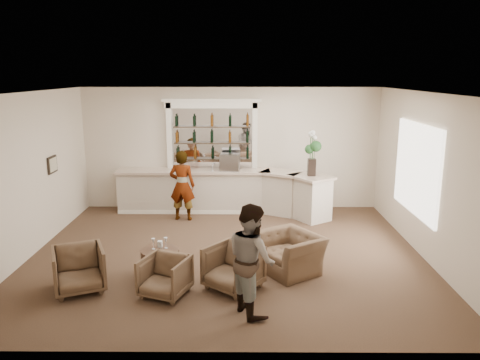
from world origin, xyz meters
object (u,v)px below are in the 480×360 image
at_px(guest, 251,259).
at_px(armchair_right, 233,267).
at_px(armchair_far, 290,253).
at_px(cocktail_table, 160,263).
at_px(armchair_center, 165,276).
at_px(espresso_machine, 230,162).
at_px(flower_vase, 312,151).
at_px(bar_counter, 224,191).
at_px(armchair_left, 79,269).
at_px(sommelier, 182,185).

height_order(guest, armchair_right, guest).
relative_size(guest, armchair_far, 1.57).
bearing_deg(guest, cocktail_table, 25.43).
bearing_deg(armchair_center, armchair_far, 44.90).
relative_size(armchair_right, espresso_machine, 1.68).
distance_m(armchair_right, flower_vase, 4.63).
relative_size(bar_counter, armchair_far, 5.12).
bearing_deg(armchair_center, cocktail_table, 125.67).
relative_size(guest, armchair_left, 2.06).
height_order(sommelier, armchair_right, sommelier).
relative_size(sommelier, armchair_left, 2.10).
bearing_deg(cocktail_table, armchair_left, -154.29).
xyz_separation_m(armchair_left, flower_vase, (4.54, 4.09, 1.39)).
relative_size(cocktail_table, armchair_left, 0.82).
distance_m(cocktail_table, armchair_center, 0.82).
height_order(cocktail_table, armchair_left, armchair_left).
relative_size(guest, espresso_machine, 3.48).
relative_size(armchair_right, flower_vase, 0.75).
bearing_deg(armchair_left, bar_counter, 40.27).
bearing_deg(espresso_machine, flower_vase, -10.52).
relative_size(armchair_far, flower_vase, 0.99).
bearing_deg(armchair_right, espresso_machine, 130.93).
distance_m(armchair_center, armchair_far, 2.41).
distance_m(bar_counter, guest, 5.42).
height_order(guest, armchair_left, guest).
bearing_deg(guest, espresso_machine, -20.94).
bearing_deg(sommelier, bar_counter, -140.36).
bearing_deg(sommelier, flower_vase, -171.23).
xyz_separation_m(cocktail_table, espresso_machine, (1.18, 4.07, 1.11)).
relative_size(cocktail_table, sommelier, 0.39).
bearing_deg(armchair_right, armchair_center, -128.16).
bearing_deg(cocktail_table, espresso_machine, 73.82).
bearing_deg(sommelier, armchair_left, 79.96).
xyz_separation_m(guest, armchair_center, (-1.44, 0.53, -0.54)).
xyz_separation_m(armchair_far, flower_vase, (0.84, 3.26, 1.42)).
bearing_deg(espresso_machine, guest, -79.18).
bearing_deg(guest, armchair_right, -5.44).
bearing_deg(armchair_far, armchair_left, -112.02).
xyz_separation_m(cocktail_table, armchair_far, (2.41, 0.21, 0.11)).
distance_m(sommelier, armchair_left, 4.25).
bearing_deg(guest, armchair_left, 50.58).
relative_size(bar_counter, cocktail_table, 8.18).
height_order(sommelier, armchair_left, sommelier).
height_order(espresso_machine, flower_vase, flower_vase).
bearing_deg(cocktail_table, armchair_center, -74.71).
xyz_separation_m(armchair_far, espresso_machine, (-1.23, 3.86, 1.00)).
bearing_deg(espresso_machine, armchair_center, -95.46).
distance_m(armchair_center, armchair_right, 1.17).
bearing_deg(flower_vase, armchair_far, -104.52).
bearing_deg(flower_vase, cocktail_table, -133.16).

